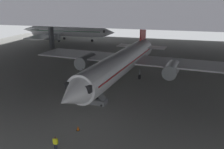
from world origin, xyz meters
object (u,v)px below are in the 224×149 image
airplane_main (122,62)px  traffic_cone_orange (78,128)px  crew_worker_by_stairs (87,86)px  airplane_distant (66,31)px  baggage_tug (107,63)px  boarding_stairs (93,98)px  crew_worker_near_nose (55,143)px

airplane_main → traffic_cone_orange: (-0.65, -18.45, -3.27)m
crew_worker_by_stairs → traffic_cone_orange: crew_worker_by_stairs is taller
airplane_distant → traffic_cone_orange: bearing=-63.1°
airplane_main → crew_worker_by_stairs: airplane_main is taller
crew_worker_by_stairs → airplane_distant: airplane_distant is taller
airplane_distant → traffic_cone_orange: (28.76, -56.57, -3.04)m
airplane_distant → baggage_tug: bearing=-50.0°
airplane_distant → traffic_cone_orange: 63.53m
airplane_main → traffic_cone_orange: bearing=-92.0°
boarding_stairs → baggage_tug: size_ratio=1.99×
traffic_cone_orange → crew_worker_near_nose: bearing=-96.0°
crew_worker_near_nose → airplane_distant: (-28.30, 60.88, 2.40)m
crew_worker_by_stairs → crew_worker_near_nose: bearing=-79.3°
airplane_main → crew_worker_by_stairs: 8.25m
airplane_main → baggage_tug: bearing=120.4°
airplane_main → crew_worker_near_nose: 22.95m
boarding_stairs → airplane_distant: 56.11m
traffic_cone_orange → airplane_main: bearing=88.0°
crew_worker_by_stairs → traffic_cone_orange: bearing=-73.5°
airplane_main → boarding_stairs: bearing=-99.4°
crew_worker_by_stairs → baggage_tug: bearing=96.3°
traffic_cone_orange → baggage_tug: 29.21m
airplane_main → crew_worker_by_stairs: size_ratio=22.98×
traffic_cone_orange → crew_worker_by_stairs: bearing=106.5°
boarding_stairs → baggage_tug: boarding_stairs is taller
crew_worker_near_nose → traffic_cone_orange: crew_worker_near_nose is taller
airplane_distant → baggage_tug: airplane_distant is taller
boarding_stairs → airplane_main: bearing=80.6°
airplane_main → crew_worker_near_nose: bearing=-92.8°
boarding_stairs → airplane_distant: (-27.65, 48.76, 2.58)m
crew_worker_by_stairs → baggage_tug: crew_worker_by_stairs is taller
boarding_stairs → traffic_cone_orange: bearing=-82.0°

